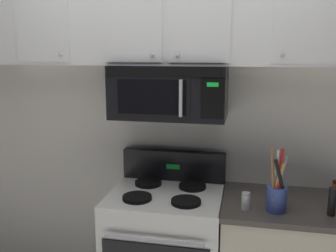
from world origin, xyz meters
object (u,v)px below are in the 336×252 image
(over_range_microwave, at_px, (170,92))
(utensil_crock_blue, at_px, (277,195))
(stove_range, at_px, (166,251))
(spice_jar, at_px, (335,188))
(pepper_mill, at_px, (332,202))
(salt_shaker, at_px, (246,201))

(over_range_microwave, distance_m, utensil_crock_blue, 0.95)
(stove_range, bearing_deg, spice_jar, 10.32)
(pepper_mill, bearing_deg, stove_range, 172.19)
(stove_range, relative_size, over_range_microwave, 1.47)
(utensil_crock_blue, xyz_separation_m, spice_jar, (0.40, 0.35, -0.05))
(salt_shaker, bearing_deg, pepper_mill, 2.20)
(pepper_mill, height_order, spice_jar, pepper_mill)
(utensil_crock_blue, height_order, pepper_mill, utensil_crock_blue)
(over_range_microwave, bearing_deg, salt_shaker, -27.55)
(utensil_crock_blue, bearing_deg, over_range_microwave, 159.67)
(salt_shaker, bearing_deg, utensil_crock_blue, 4.10)
(stove_range, height_order, salt_shaker, stove_range)
(over_range_microwave, distance_m, pepper_mill, 1.21)
(salt_shaker, bearing_deg, over_range_microwave, 152.45)
(stove_range, height_order, over_range_microwave, over_range_microwave)
(over_range_microwave, height_order, salt_shaker, over_range_microwave)
(stove_range, bearing_deg, salt_shaker, -16.75)
(over_range_microwave, relative_size, pepper_mill, 4.51)
(spice_jar, bearing_deg, salt_shaker, -148.30)
(salt_shaker, height_order, pepper_mill, pepper_mill)
(over_range_microwave, bearing_deg, pepper_mill, -14.11)
(over_range_microwave, relative_size, spice_jar, 7.62)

